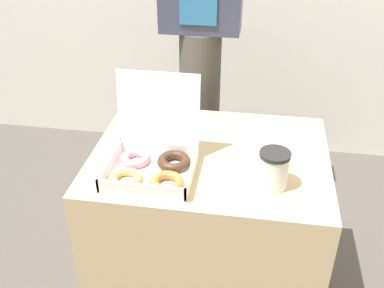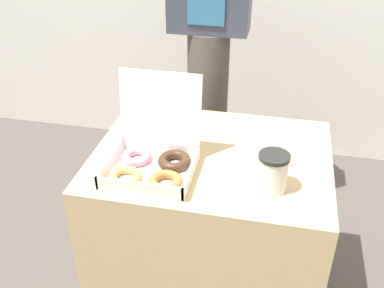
% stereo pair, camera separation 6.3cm
% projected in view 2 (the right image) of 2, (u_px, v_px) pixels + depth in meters
% --- Properties ---
extents(table, '(0.83, 0.64, 0.73)m').
position_uv_depth(table, '(210.00, 231.00, 1.77)').
color(table, tan).
rests_on(table, ground_plane).
extents(donut_box, '(0.28, 0.29, 0.30)m').
position_uv_depth(donut_box, '(154.00, 159.00, 1.47)').
color(donut_box, white).
rests_on(donut_box, table).
extents(coffee_cup, '(0.10, 0.10, 0.13)m').
position_uv_depth(coffee_cup, '(273.00, 172.00, 1.37)').
color(coffee_cup, silver).
rests_on(coffee_cup, table).
extents(person_customer, '(0.34, 0.21, 1.81)m').
position_uv_depth(person_customer, '(209.00, 19.00, 1.92)').
color(person_customer, '#4C4742').
rests_on(person_customer, ground_plane).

